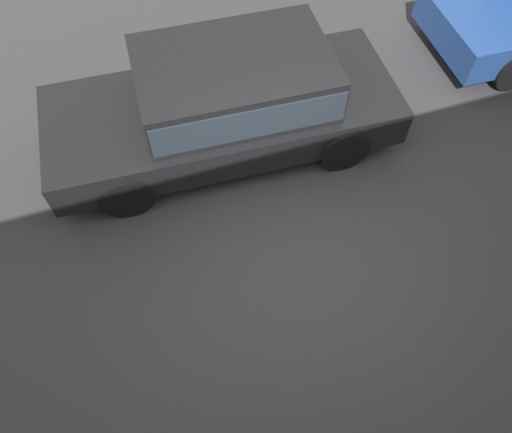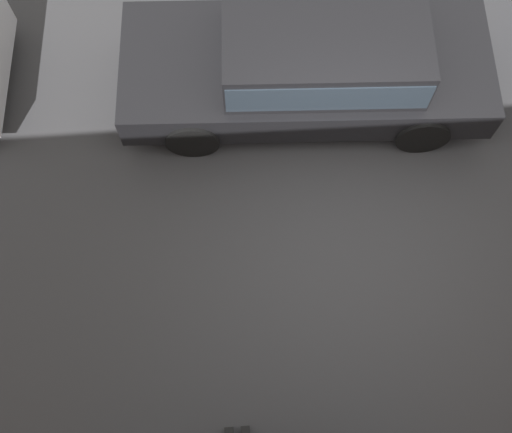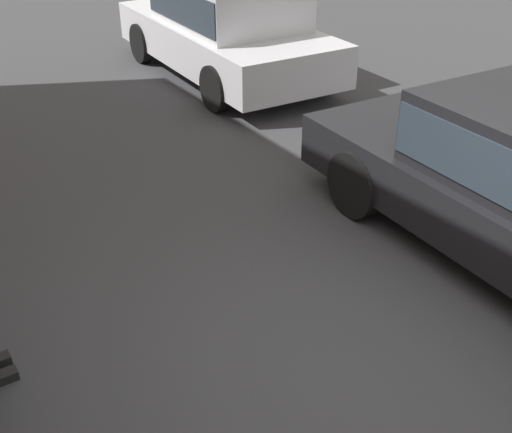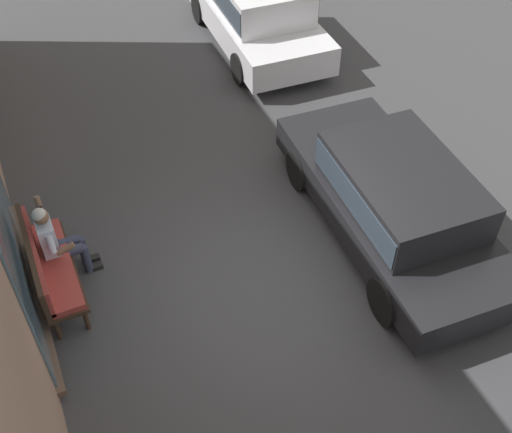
{
  "view_description": "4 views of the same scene",
  "coord_description": "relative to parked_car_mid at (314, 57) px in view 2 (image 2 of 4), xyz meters",
  "views": [
    {
      "loc": [
        1.36,
        2.6,
        5.45
      ],
      "look_at": [
        0.46,
        -0.11,
        0.99
      ],
      "focal_mm": 35.0,
      "sensor_mm": 36.0,
      "label": 1
    },
    {
      "loc": [
        1.26,
        2.6,
        7.46
      ],
      "look_at": [
        1.07,
        0.01,
        0.86
      ],
      "focal_mm": 45.0,
      "sensor_mm": 36.0,
      "label": 2
    },
    {
      "loc": [
        -2.36,
        2.6,
        3.25
      ],
      "look_at": [
        1.15,
        0.28,
        0.79
      ],
      "focal_mm": 45.0,
      "sensor_mm": 36.0,
      "label": 3
    },
    {
      "loc": [
        -5.27,
        2.6,
        7.29
      ],
      "look_at": [
        0.51,
        0.03,
        0.96
      ],
      "focal_mm": 45.0,
      "sensor_mm": 36.0,
      "label": 4
    }
  ],
  "objects": [
    {
      "name": "parked_car_mid",
      "position": [
        0.0,
        0.0,
        0.0
      ],
      "size": [
        4.75,
        2.1,
        1.42
      ],
      "color": "black",
      "rests_on": "ground_plane"
    },
    {
      "name": "ground_plane",
      "position": [
        -0.2,
        2.09,
        -0.79
      ],
      "size": [
        60.0,
        60.0,
        0.0
      ],
      "primitive_type": "plane",
      "color": "#38383A"
    }
  ]
}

